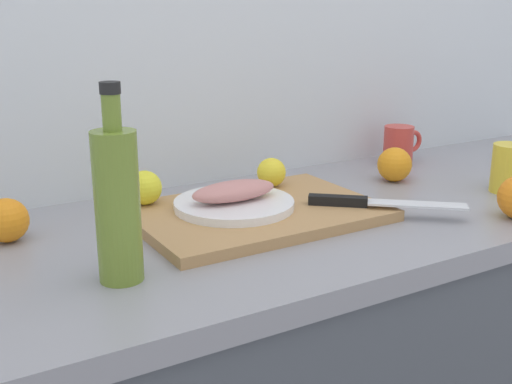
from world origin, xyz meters
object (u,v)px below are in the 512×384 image
(cutting_board, at_px, (256,213))
(coffee_mug_0, at_px, (399,145))
(orange_0, at_px, (395,164))
(chef_knife, at_px, (367,202))
(olive_oil_bottle, at_px, (117,203))
(fish_fillet, at_px, (234,191))
(lemon_0, at_px, (145,188))
(coffee_mug_1, at_px, (511,168))
(white_plate, at_px, (234,204))

(cutting_board, relative_size, coffee_mug_0, 3.97)
(coffee_mug_0, distance_m, orange_0, 0.17)
(chef_knife, relative_size, olive_oil_bottle, 0.84)
(orange_0, bearing_deg, fish_fillet, -174.18)
(cutting_board, relative_size, orange_0, 5.84)
(chef_knife, distance_m, lemon_0, 0.42)
(cutting_board, bearing_deg, orange_0, 8.88)
(olive_oil_bottle, xyz_separation_m, coffee_mug_1, (0.86, 0.01, -0.06))
(cutting_board, distance_m, orange_0, 0.40)
(lemon_0, bearing_deg, cutting_board, -36.40)
(chef_knife, bearing_deg, orange_0, 77.04)
(cutting_board, xyz_separation_m, orange_0, (0.40, 0.06, 0.03))
(coffee_mug_0, bearing_deg, orange_0, -136.24)
(coffee_mug_1, bearing_deg, chef_knife, 176.26)
(fish_fillet, xyz_separation_m, coffee_mug_1, (0.59, -0.14, -0.00))
(chef_knife, xyz_separation_m, coffee_mug_1, (0.37, -0.02, 0.02))
(cutting_board, bearing_deg, coffee_mug_0, 19.12)
(white_plate, distance_m, orange_0, 0.44)
(lemon_0, relative_size, orange_0, 0.84)
(cutting_board, relative_size, chef_knife, 1.87)
(cutting_board, height_order, chef_knife, chef_knife)
(chef_knife, bearing_deg, lemon_0, -172.59)
(white_plate, height_order, coffee_mug_0, coffee_mug_0)
(fish_fillet, xyz_separation_m, orange_0, (0.43, 0.04, -0.01))
(lemon_0, xyz_separation_m, olive_oil_bottle, (-0.14, -0.26, 0.06))
(coffee_mug_0, bearing_deg, chef_knife, -140.52)
(lemon_0, bearing_deg, white_plate, -38.85)
(chef_knife, bearing_deg, fish_fillet, -168.47)
(olive_oil_bottle, bearing_deg, orange_0, 15.91)
(cutting_board, relative_size, lemon_0, 6.91)
(chef_knife, bearing_deg, olive_oil_bottle, -135.23)
(fish_fillet, relative_size, chef_knife, 0.70)
(coffee_mug_1, distance_m, orange_0, 0.24)
(cutting_board, xyz_separation_m, chef_knife, (0.18, -0.10, 0.02))
(chef_knife, distance_m, coffee_mug_0, 0.44)
(coffee_mug_0, relative_size, coffee_mug_1, 0.97)
(olive_oil_bottle, xyz_separation_m, orange_0, (0.71, 0.20, -0.08))
(olive_oil_bottle, bearing_deg, white_plate, 29.99)
(coffee_mug_0, xyz_separation_m, coffee_mug_1, (0.03, -0.31, 0.00))
(coffee_mug_1, bearing_deg, fish_fillet, 166.32)
(fish_fillet, bearing_deg, lemon_0, 141.15)
(fish_fillet, bearing_deg, olive_oil_bottle, -150.01)
(cutting_board, distance_m, lemon_0, 0.21)
(cutting_board, xyz_separation_m, olive_oil_bottle, (-0.31, -0.14, 0.11))
(chef_knife, relative_size, coffee_mug_0, 2.13)
(lemon_0, xyz_separation_m, coffee_mug_1, (0.72, -0.25, -0.00))
(chef_knife, bearing_deg, coffee_mug_1, 36.52)
(fish_fillet, relative_size, lemon_0, 2.58)
(fish_fillet, bearing_deg, chef_knife, -28.72)
(chef_knife, relative_size, coffee_mug_1, 2.07)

